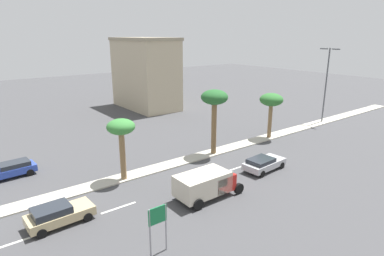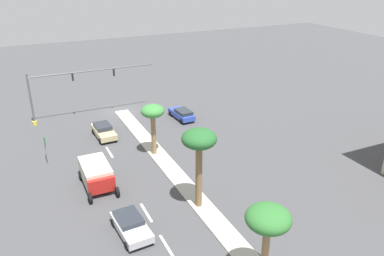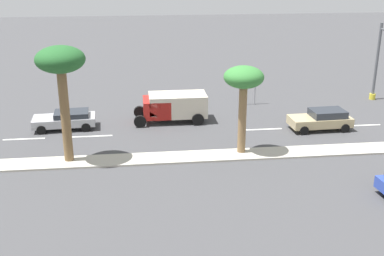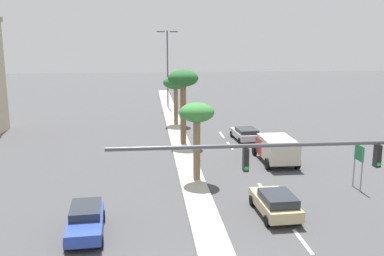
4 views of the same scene
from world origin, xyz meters
name	(u,v)px [view 1 (image 1 of 4)]	position (x,y,z in m)	size (l,w,h in m)	color
ground_plane	(216,152)	(0.00, 25.28, 0.00)	(160.00, 160.00, 0.00)	#424244
median_curb	(259,139)	(0.00, 32.50, 0.06)	(1.80, 65.00, 0.12)	#B7B2A3
lane_stripe_trailing	(6,246)	(4.59, 4.00, 0.01)	(0.20, 2.80, 0.01)	silver
lane_stripe_right	(119,208)	(4.59, 11.56, 0.01)	(0.20, 2.80, 0.01)	silver
lane_stripe_outboard	(235,169)	(4.59, 23.73, 0.01)	(0.20, 2.80, 0.01)	silver
lane_stripe_leading	(266,158)	(4.59, 28.31, 0.01)	(0.20, 2.80, 0.01)	silver
directional_road_sign	(158,221)	(10.90, 11.17, 2.16)	(0.10, 1.21, 3.07)	gray
commercial_building	(145,73)	(-24.78, 30.74, 6.04)	(13.25, 7.04, 12.04)	tan
palm_tree_outboard	(121,130)	(0.33, 14.08, 4.63)	(2.44, 2.44, 5.50)	olive
palm_tree_front	(214,101)	(0.26, 24.73, 5.89)	(2.83, 2.83, 6.95)	brown
palm_tree_leading	(271,101)	(0.20, 34.01, 4.71)	(2.84, 2.84, 5.57)	olive
street_lamp_front	(326,80)	(-0.10, 46.33, 6.28)	(2.90, 0.24, 10.61)	#515459
sedan_silver_front	(264,163)	(6.47, 25.67, 0.71)	(2.33, 4.50, 1.28)	#B2B2B7
sedan_tan_mid	(58,214)	(4.13, 7.35, 0.77)	(2.19, 4.43, 1.45)	tan
sedan_blue_trailing	(10,170)	(-6.45, 6.11, 0.74)	(2.13, 4.62, 1.37)	#2D47AD
box_truck	(207,183)	(7.26, 17.93, 1.20)	(2.65, 5.46, 2.10)	#B21E19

